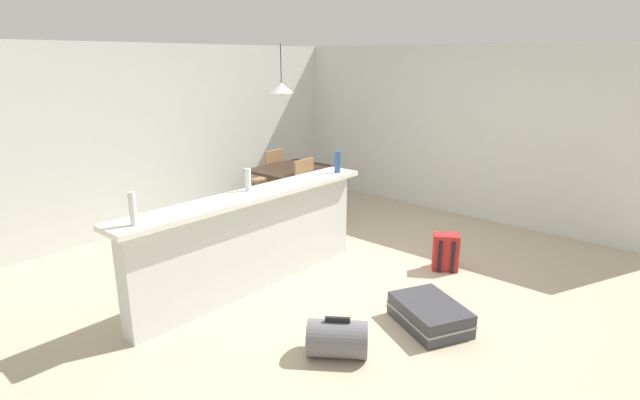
{
  "coord_description": "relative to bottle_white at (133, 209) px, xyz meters",
  "views": [
    {
      "loc": [
        -3.81,
        -3.15,
        2.31
      ],
      "look_at": [
        0.16,
        0.37,
        0.77
      ],
      "focal_mm": 27.69,
      "sensor_mm": 36.0,
      "label": 1
    }
  ],
  "objects": [
    {
      "name": "bar_countertop",
      "position": [
        1.26,
        0.05,
        -0.16
      ],
      "size": [
        2.96,
        0.4,
        0.05
      ],
      "primitive_type": "cube",
      "color": "white",
      "rests_on": "partition_half_wall"
    },
    {
      "name": "wall_back",
      "position": [
        2.0,
        2.62,
        0.09
      ],
      "size": [
        6.6,
        0.1,
        2.5
      ],
      "primitive_type": "cube",
      "color": "silver",
      "rests_on": "ground_plane"
    },
    {
      "name": "suitcase_flat_charcoal",
      "position": [
        1.79,
        -1.7,
        -1.05
      ],
      "size": [
        0.75,
        0.89,
        0.22
      ],
      "color": "#38383D",
      "rests_on": "ground_plane"
    },
    {
      "name": "bottle_white",
      "position": [
        0.0,
        0.0,
        0.0
      ],
      "size": [
        0.06,
        0.06,
        0.28
      ],
      "primitive_type": "cylinder",
      "color": "silver",
      "rests_on": "bar_countertop"
    },
    {
      "name": "wall_right",
      "position": [
        5.05,
        -0.13,
        0.09
      ],
      "size": [
        0.1,
        6.0,
        2.5
      ],
      "primitive_type": "cube",
      "color": "silver",
      "rests_on": "ground_plane"
    },
    {
      "name": "duffel_bag_grey",
      "position": [
        0.89,
        -1.38,
        -1.01
      ],
      "size": [
        0.53,
        0.56,
        0.34
      ],
      "color": "slate",
      "rests_on": "ground_plane"
    },
    {
      "name": "dining_chair_far_side",
      "position": [
        3.37,
        2.06,
        -0.64
      ],
      "size": [
        0.42,
        0.42,
        0.93
      ],
      "color": "#9E754C",
      "rests_on": "ground_plane"
    },
    {
      "name": "dining_chair_near_partition",
      "position": [
        3.17,
        1.03,
        -0.64
      ],
      "size": [
        0.42,
        0.42,
        0.93
      ],
      "color": "#9E754C",
      "rests_on": "ground_plane"
    },
    {
      "name": "dining_table",
      "position": [
        3.26,
        1.51,
        -0.51
      ],
      "size": [
        1.1,
        0.8,
        0.74
      ],
      "color": "#332319",
      "rests_on": "ground_plane"
    },
    {
      "name": "ground_plane",
      "position": [
        2.0,
        -0.43,
        -1.18
      ],
      "size": [
        13.0,
        13.0,
        0.05
      ],
      "primitive_type": "cube",
      "color": "#BCAD8E"
    },
    {
      "name": "bottle_blue",
      "position": [
        2.53,
        -0.01,
        -0.01
      ],
      "size": [
        0.07,
        0.07,
        0.25
      ],
      "primitive_type": "cylinder",
      "color": "#284C89",
      "rests_on": "bar_countertop"
    },
    {
      "name": "partition_half_wall",
      "position": [
        1.26,
        0.05,
        -0.67
      ],
      "size": [
        2.8,
        0.2,
        0.97
      ],
      "primitive_type": "cube",
      "color": "silver",
      "rests_on": "ground_plane"
    },
    {
      "name": "bottle_clear",
      "position": [
        1.3,
        0.14,
        -0.02
      ],
      "size": [
        0.06,
        0.06,
        0.23
      ],
      "primitive_type": "cylinder",
      "color": "silver",
      "rests_on": "bar_countertop"
    },
    {
      "name": "backpack_red",
      "position": [
        3.0,
        -1.21,
        -0.96
      ],
      "size": [
        0.33,
        0.33,
        0.42
      ],
      "color": "red",
      "rests_on": "ground_plane"
    },
    {
      "name": "pendant_lamp",
      "position": [
        3.18,
        1.57,
        0.74
      ],
      "size": [
        0.34,
        0.34,
        0.71
      ],
      "color": "black"
    }
  ]
}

